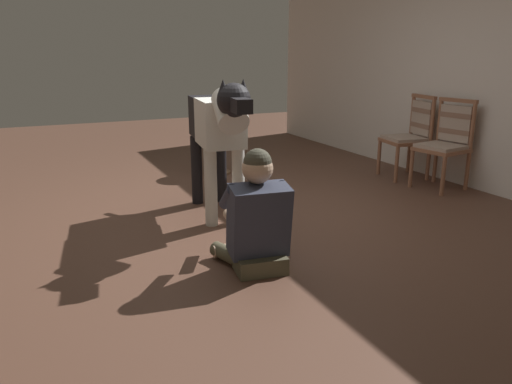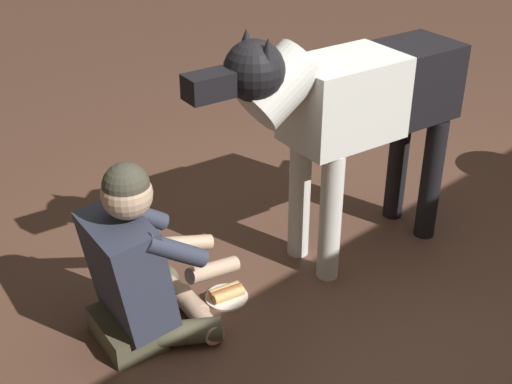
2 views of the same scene
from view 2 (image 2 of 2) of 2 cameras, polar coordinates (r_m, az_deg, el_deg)
name	(u,v)px [view 2 (image 2 of 2)]	position (r m, az deg, el deg)	size (l,w,h in m)	color
ground_plane	(368,268)	(3.63, 9.16, -6.15)	(14.02, 14.02, 0.00)	brown
person_sitting_on_floor	(139,268)	(3.02, -9.58, -6.18)	(0.67, 0.57, 0.85)	#4F4A36
large_dog	(353,105)	(3.35, 7.91, 7.05)	(1.65, 0.47, 1.27)	silver
hot_dog_on_plate	(227,294)	(3.37, -2.43, -8.33)	(0.21, 0.21, 0.06)	white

